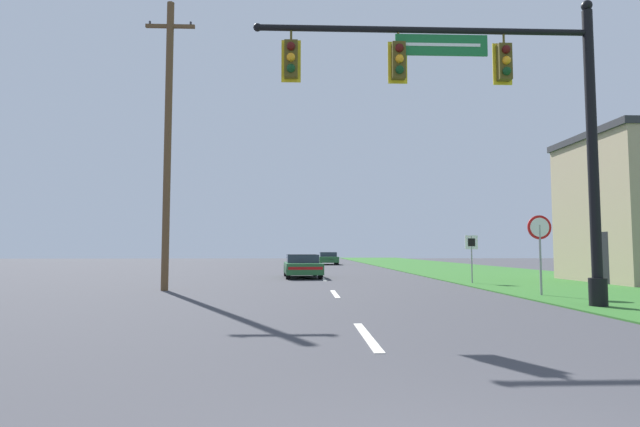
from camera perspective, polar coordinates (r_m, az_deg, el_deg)
grass_verge_right at (r=34.52m, az=17.62°, el=-6.34°), size 10.00×110.00×0.04m
road_center_line at (r=24.55m, az=0.45°, el=-7.54°), size 0.16×34.80×0.01m
signal_mast at (r=13.90m, az=19.94°, el=10.86°), size 8.97×0.47×7.98m
car_ahead at (r=26.22m, az=-2.03°, el=-6.01°), size 2.10×4.36×1.19m
far_car at (r=48.92m, az=0.93°, el=-5.14°), size 1.82×4.56×1.19m
stop_sign at (r=17.23m, az=23.81°, el=-2.45°), size 0.76×0.07×2.50m
route_sign_post at (r=22.41m, az=16.93°, el=-3.79°), size 0.55×0.06×2.03m
utility_pole_near at (r=19.19m, az=-17.00°, el=8.12°), size 1.80×0.26×10.62m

